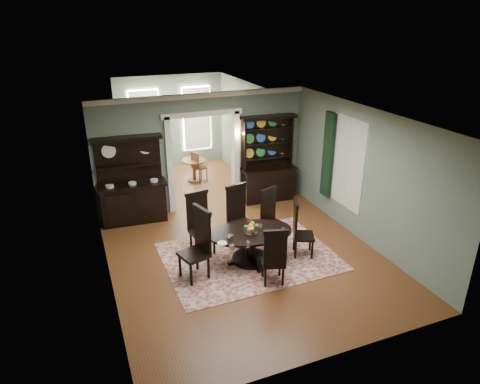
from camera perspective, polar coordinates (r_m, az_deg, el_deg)
The scene contains 19 objects.
room at distance 8.42m, azimuth 0.97°, elevation 0.31°, with size 5.51×6.01×3.01m.
parlor at distance 13.42m, azimuth -8.22°, elevation 8.42°, with size 3.51×3.50×3.01m.
doorway_trim at distance 11.04m, azimuth -5.00°, elevation 5.97°, with size 2.08×0.25×2.57m.
right_window at distance 10.38m, azimuth 12.91°, elevation 4.28°, with size 0.15×1.47×2.12m.
wall_sconce at distance 11.12m, azimuth -0.09°, elevation 7.65°, with size 0.27×0.21×0.21m.
rug at distance 9.20m, azimuth 1.24°, elevation -8.59°, with size 3.52×2.60×0.01m, color maroon.
dining_table at distance 8.83m, azimuth 1.43°, elevation -6.49°, with size 1.85×1.78×0.69m.
centerpiece at distance 8.61m, azimuth 1.47°, elevation -5.21°, with size 1.45×0.93×0.24m.
chair_far_left at distance 9.16m, azimuth -5.44°, elevation -3.79°, with size 0.56×0.54×1.36m.
chair_far_mid at distance 9.51m, azimuth -0.25°, elevation -2.71°, with size 0.57×0.55×1.34m.
chair_far_right at distance 9.50m, azimuth 4.14°, elevation -3.02°, with size 0.60×0.59×1.28m.
chair_end_left at distance 8.26m, azimuth -5.55°, elevation -6.59°, with size 0.64×0.66×1.44m.
chair_end_right at distance 9.05m, azimuth 7.88°, elevation -4.63°, with size 0.59×0.60×1.26m.
chair_near at distance 8.04m, azimuth 4.59°, elevation -8.43°, with size 0.55×0.53×1.21m.
sideboard at distance 10.73m, azimuth -14.11°, elevation -0.10°, with size 1.66×0.68×2.14m.
welsh_dresser at distance 11.65m, azimuth 3.73°, elevation 2.93°, with size 1.53×0.64×2.33m.
parlor_table at distance 13.10m, azimuth -6.14°, elevation 3.29°, with size 0.74×0.74×0.69m.
parlor_chair_left at distance 12.94m, azimuth -9.65°, elevation 3.13°, with size 0.45×0.44×0.95m.
parlor_chair_right at distance 13.01m, azimuth -5.59°, elevation 3.46°, with size 0.45×0.44×0.96m.
Camera 1 is at (-3.03, -7.12, 4.80)m, focal length 32.00 mm.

